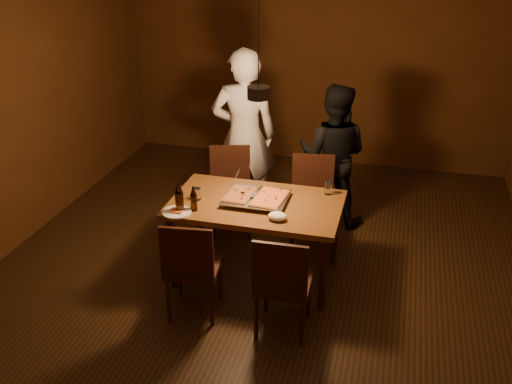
% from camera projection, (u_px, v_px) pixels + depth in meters
% --- Properties ---
extents(room_shell, '(6.00, 6.00, 6.00)m').
position_uv_depth(room_shell, '(258.00, 134.00, 4.68)').
color(room_shell, '#3C2310').
rests_on(room_shell, ground).
extents(dining_table, '(1.50, 0.90, 0.75)m').
position_uv_depth(dining_table, '(256.00, 210.00, 5.04)').
color(dining_table, brown).
rests_on(dining_table, floor).
extents(chair_far_left, '(0.53, 0.53, 0.49)m').
position_uv_depth(chair_far_left, '(230.00, 181.00, 5.92)').
color(chair_far_left, '#38190F').
rests_on(chair_far_left, floor).
extents(chair_far_right, '(0.48, 0.48, 0.49)m').
position_uv_depth(chair_far_right, '(312.00, 191.00, 5.70)').
color(chair_far_right, '#38190F').
rests_on(chair_far_right, floor).
extents(chair_near_left, '(0.47, 0.47, 0.49)m').
position_uv_depth(chair_near_left, '(191.00, 261.00, 4.54)').
color(chair_near_left, '#38190F').
rests_on(chair_near_left, floor).
extents(chair_near_right, '(0.43, 0.43, 0.49)m').
position_uv_depth(chair_near_right, '(282.00, 278.00, 4.33)').
color(chair_near_right, '#38190F').
rests_on(chair_near_right, floor).
extents(pizza_tray, '(0.57, 0.47, 0.05)m').
position_uv_depth(pizza_tray, '(256.00, 199.00, 5.01)').
color(pizza_tray, silver).
rests_on(pizza_tray, dining_table).
extents(pizza_meat, '(0.24, 0.36, 0.02)m').
position_uv_depth(pizza_meat, '(239.00, 194.00, 5.02)').
color(pizza_meat, maroon).
rests_on(pizza_meat, pizza_tray).
extents(pizza_cheese, '(0.29, 0.42, 0.02)m').
position_uv_depth(pizza_cheese, '(270.00, 198.00, 4.96)').
color(pizza_cheese, gold).
rests_on(pizza_cheese, pizza_tray).
extents(spatula, '(0.10, 0.24, 0.04)m').
position_uv_depth(spatula, '(256.00, 195.00, 5.00)').
color(spatula, silver).
rests_on(spatula, pizza_tray).
extents(beer_bottle_a, '(0.07, 0.07, 0.27)m').
position_uv_depth(beer_bottle_a, '(179.00, 197.00, 4.78)').
color(beer_bottle_a, black).
rests_on(beer_bottle_a, dining_table).
extents(beer_bottle_b, '(0.06, 0.06, 0.22)m').
position_uv_depth(beer_bottle_b, '(194.00, 199.00, 4.82)').
color(beer_bottle_b, black).
rests_on(beer_bottle_b, dining_table).
extents(water_glass_left, '(0.07, 0.07, 0.11)m').
position_uv_depth(water_glass_left, '(197.00, 194.00, 5.03)').
color(water_glass_left, silver).
rests_on(water_glass_left, dining_table).
extents(water_glass_right, '(0.06, 0.06, 0.13)m').
position_uv_depth(water_glass_right, '(328.00, 188.00, 5.13)').
color(water_glass_right, silver).
rests_on(water_glass_right, dining_table).
extents(plate_slice, '(0.25, 0.25, 0.03)m').
position_uv_depth(plate_slice, '(177.00, 212.00, 4.82)').
color(plate_slice, white).
rests_on(plate_slice, dining_table).
extents(napkin, '(0.16, 0.12, 0.07)m').
position_uv_depth(napkin, '(278.00, 216.00, 4.70)').
color(napkin, white).
rests_on(napkin, dining_table).
extents(diner_white, '(0.77, 0.61, 1.86)m').
position_uv_depth(diner_white, '(244.00, 136.00, 6.03)').
color(diner_white, white).
rests_on(diner_white, floor).
extents(diner_dark, '(0.80, 0.65, 1.52)m').
position_uv_depth(diner_dark, '(333.00, 155.00, 5.98)').
color(diner_dark, black).
rests_on(diner_dark, floor).
extents(pendant_lamp, '(0.18, 0.18, 1.10)m').
position_uv_depth(pendant_lamp, '(258.00, 91.00, 4.53)').
color(pendant_lamp, black).
rests_on(pendant_lamp, ceiling).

